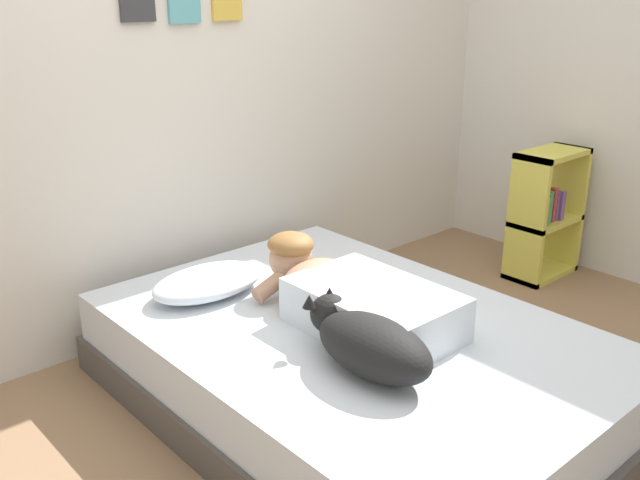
{
  "coord_description": "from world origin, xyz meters",
  "views": [
    {
      "loc": [
        -1.76,
        -1.61,
        1.63
      ],
      "look_at": [
        0.1,
        0.48,
        0.62
      ],
      "focal_mm": 39.56,
      "sensor_mm": 36.0,
      "label": 1
    }
  ],
  "objects": [
    {
      "name": "ground_plane",
      "position": [
        0.0,
        0.0,
        0.0
      ],
      "size": [
        12.44,
        12.44,
        0.0
      ],
      "primitive_type": "plane",
      "color": "#8C6B4C"
    },
    {
      "name": "back_wall",
      "position": [
        0.0,
        1.35,
        1.25
      ],
      "size": [
        4.22,
        0.12,
        2.5
      ],
      "color": "silver",
      "rests_on": "ground"
    },
    {
      "name": "bed",
      "position": [
        -0.0,
        0.17,
        0.18
      ],
      "size": [
        1.43,
        2.08,
        0.37
      ],
      "color": "#4C4742",
      "rests_on": "ground"
    },
    {
      "name": "pillow",
      "position": [
        -0.26,
        0.8,
        0.42
      ],
      "size": [
        0.52,
        0.32,
        0.11
      ],
      "primitive_type": "ellipsoid",
      "color": "silver",
      "rests_on": "bed"
    },
    {
      "name": "person_lying",
      "position": [
        0.02,
        0.22,
        0.47
      ],
      "size": [
        0.43,
        0.92,
        0.27
      ],
      "color": "silver",
      "rests_on": "bed"
    },
    {
      "name": "dog",
      "position": [
        -0.2,
        -0.1,
        0.47
      ],
      "size": [
        0.26,
        0.57,
        0.21
      ],
      "color": "black",
      "rests_on": "bed"
    },
    {
      "name": "coffee_cup",
      "position": [
        0.2,
        0.54,
        0.4
      ],
      "size": [
        0.12,
        0.09,
        0.07
      ],
      "color": "white",
      "rests_on": "bed"
    },
    {
      "name": "cell_phone",
      "position": [
        -0.06,
        0.14,
        0.37
      ],
      "size": [
        0.07,
        0.14,
        0.01
      ],
      "primitive_type": "cube",
      "color": "black",
      "rests_on": "bed"
    },
    {
      "name": "bookshelf",
      "position": [
        1.79,
        0.42,
        0.38
      ],
      "size": [
        0.45,
        0.24,
        0.75
      ],
      "color": "#D8CC4C",
      "rests_on": "ground"
    }
  ]
}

